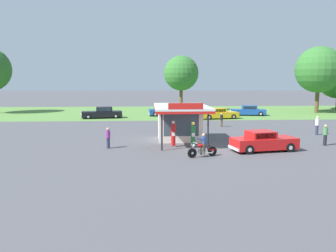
{
  "coord_description": "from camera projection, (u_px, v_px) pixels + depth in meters",
  "views": [
    {
      "loc": [
        -3.93,
        -24.34,
        5.03
      ],
      "look_at": [
        -2.42,
        2.51,
        1.4
      ],
      "focal_mm": 35.85,
      "sensor_mm": 36.0,
      "label": 1
    }
  ],
  "objects": [
    {
      "name": "service_station_kiosk",
      "position": [
        180.0,
        120.0,
        28.4
      ],
      "size": [
        4.27,
        6.95,
        3.47
      ],
      "color": "silver",
      "rests_on": "ground"
    },
    {
      "name": "tree_oak_right",
      "position": [
        182.0,
        74.0,
        55.77
      ],
      "size": [
        5.8,
        5.8,
        9.21
      ],
      "color": "brown",
      "rests_on": "ground"
    },
    {
      "name": "parked_car_back_row_centre_left",
      "position": [
        219.0,
        114.0,
        44.66
      ],
      "size": [
        5.49,
        2.73,
        1.42
      ],
      "color": "gold",
      "rests_on": "ground"
    },
    {
      "name": "parked_car_back_row_centre",
      "position": [
        102.0,
        113.0,
        45.43
      ],
      "size": [
        5.7,
        2.7,
        1.53
      ],
      "color": "black",
      "rests_on": "ground"
    },
    {
      "name": "bystander_admiring_sedan",
      "position": [
        108.0,
        138.0,
        25.07
      ],
      "size": [
        0.34,
        0.34,
        1.57
      ],
      "color": "#2D3351",
      "rests_on": "ground"
    },
    {
      "name": "motorcycle_with_rider",
      "position": [
        203.0,
        147.0,
        22.28
      ],
      "size": [
        2.07,
        0.92,
        1.58
      ],
      "color": "black",
      "rests_on": "ground"
    },
    {
      "name": "bystander_chatting_near_pumps",
      "position": [
        317.0,
        125.0,
        31.34
      ],
      "size": [
        0.34,
        0.34,
        1.78
      ],
      "color": "#2D3351",
      "rests_on": "ground"
    },
    {
      "name": "grass_verge_strip",
      "position": [
        173.0,
        112.0,
        54.66
      ],
      "size": [
        120.0,
        24.0,
        0.01
      ],
      "primitive_type": "cube",
      "color": "#56843D",
      "rests_on": "ground"
    },
    {
      "name": "bystander_leaning_by_kiosk",
      "position": [
        325.0,
        134.0,
        26.19
      ],
      "size": [
        0.34,
        0.34,
        1.66
      ],
      "color": "black",
      "rests_on": "ground"
    },
    {
      "name": "parked_car_back_row_left",
      "position": [
        166.0,
        111.0,
        48.62
      ],
      "size": [
        5.27,
        2.36,
        1.55
      ],
      "color": "#19479E",
      "rests_on": "ground"
    },
    {
      "name": "tree_oak_centre",
      "position": [
        319.0,
        70.0,
        52.15
      ],
      "size": [
        7.19,
        7.19,
        10.36
      ],
      "color": "brown",
      "rests_on": "ground"
    },
    {
      "name": "gas_pump_offside",
      "position": [
        193.0,
        135.0,
        25.71
      ],
      "size": [
        0.44,
        0.44,
        1.92
      ],
      "color": "slate",
      "rests_on": "ground"
    },
    {
      "name": "gas_pump_nearside",
      "position": [
        173.0,
        135.0,
        25.62
      ],
      "size": [
        0.44,
        0.44,
        2.04
      ],
      "color": "slate",
      "rests_on": "ground"
    },
    {
      "name": "featured_classic_sedan",
      "position": [
        263.0,
        142.0,
        24.19
      ],
      "size": [
        5.06,
        2.6,
        1.46
      ],
      "color": "red",
      "rests_on": "ground"
    },
    {
      "name": "ground_plane",
      "position": [
        202.0,
        149.0,
        24.97
      ],
      "size": [
        300.0,
        300.0,
        0.0
      ],
      "primitive_type": "plane",
      "color": "#4C4C51"
    },
    {
      "name": "bystander_strolling_foreground",
      "position": [
        221.0,
        120.0,
        36.87
      ],
      "size": [
        0.34,
        0.34,
        1.52
      ],
      "color": "brown",
      "rests_on": "ground"
    },
    {
      "name": "parked_car_back_row_centre_right",
      "position": [
        248.0,
        111.0,
        49.16
      ],
      "size": [
        5.32,
        2.59,
        1.46
      ],
      "color": "#19479E",
      "rests_on": "ground"
    }
  ]
}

